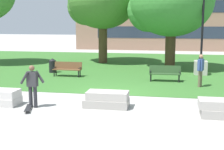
{
  "coord_description": "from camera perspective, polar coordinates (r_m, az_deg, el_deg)",
  "views": [
    {
      "loc": [
        2.76,
        -14.03,
        3.37
      ],
      "look_at": [
        0.44,
        -1.4,
        1.2
      ],
      "focal_mm": 50.0,
      "sensor_mm": 36.0,
      "label": 1
    }
  ],
  "objects": [
    {
      "name": "ground_plane",
      "position": [
        14.69,
        -0.69,
        -3.67
      ],
      "size": [
        140.0,
        140.0,
        0.0
      ],
      "primitive_type": "plane",
      "color": "#A3A09B"
    },
    {
      "name": "grass_lawn",
      "position": [
        24.42,
        3.83,
        1.66
      ],
      "size": [
        40.0,
        20.0,
        0.02
      ],
      "primitive_type": "cube",
      "color": "#336628",
      "rests_on": "ground"
    },
    {
      "name": "person_bystander_near_lawn",
      "position": [
        16.96,
        15.9,
        1.13
      ],
      "size": [
        0.37,
        0.61,
        1.71
      ],
      "color": "brown",
      "rests_on": "grass_lawn"
    },
    {
      "name": "concrete_block_right",
      "position": [
        11.95,
        19.86,
        -5.85
      ],
      "size": [
        1.88,
        0.9,
        0.64
      ],
      "color": "#9E9991",
      "rests_on": "ground"
    },
    {
      "name": "tree_far_right",
      "position": [
        26.25,
        -1.87,
        13.54
      ],
      "size": [
        6.0,
        5.71,
        7.67
      ],
      "color": "#4C3823",
      "rests_on": "grass_lawn"
    },
    {
      "name": "person_skateboarder",
      "position": [
        12.77,
        -14.34,
        -1.57
      ],
      "size": [
        0.9,
        0.4,
        1.71
      ],
      "color": "#28282D",
      "rests_on": "ground"
    },
    {
      "name": "park_bench_near_right",
      "position": [
        18.18,
        9.66,
        0.49
      ],
      "size": [
        1.8,
        0.55,
        0.9
      ],
      "color": "#284723",
      "rests_on": "grass_lawn"
    },
    {
      "name": "park_bench_near_left",
      "position": [
        19.77,
        -8.13,
        1.26
      ],
      "size": [
        1.81,
        0.58,
        0.9
      ],
      "color": "brown",
      "rests_on": "grass_lawn"
    },
    {
      "name": "concrete_block_left",
      "position": [
        12.58,
        -0.94,
        -4.5
      ],
      "size": [
        1.8,
        0.9,
        0.64
      ],
      "color": "#9E9991",
      "rests_on": "ground"
    },
    {
      "name": "lamp_post_center",
      "position": [
        20.98,
        15.96,
        2.98
      ],
      "size": [
        1.32,
        0.8,
        5.32
      ],
      "color": "#ADA89E",
      "rests_on": "grass_lawn"
    },
    {
      "name": "trash_bin",
      "position": [
        21.46,
        -10.82,
        1.74
      ],
      "size": [
        0.49,
        0.49,
        0.96
      ],
      "color": "black",
      "rests_on": "grass_lawn"
    },
    {
      "name": "tree_far_left",
      "position": [
        22.97,
        10.67,
        12.95
      ],
      "size": [
        6.17,
        5.87,
        7.34
      ],
      "color": "#42301E",
      "rests_on": "grass_lawn"
    },
    {
      "name": "skateboard",
      "position": [
        12.55,
        -15.1,
        -5.93
      ],
      "size": [
        0.52,
        1.03,
        0.14
      ],
      "color": "black",
      "rests_on": "ground"
    }
  ]
}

